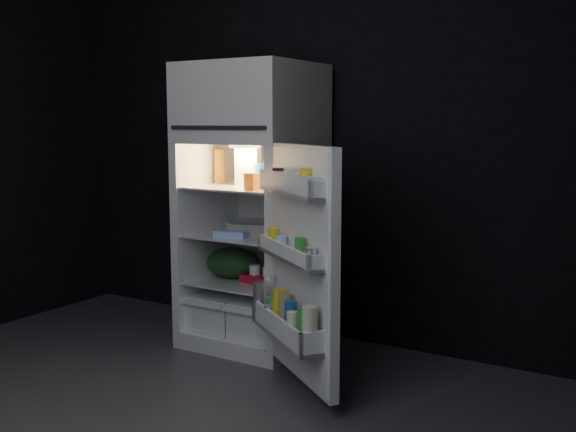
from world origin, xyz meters
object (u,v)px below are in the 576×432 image
Objects in this scene: fridge_door at (298,267)px; refrigerator at (254,196)px; yogurt_tray at (263,279)px; milk_jug at (248,166)px; egg_carton at (255,229)px.

refrigerator is at bearing 138.59° from fridge_door.
yogurt_tray is (-0.56, 0.51, -0.23)m from fridge_door.
milk_jug is 0.79× the size of egg_carton.
fridge_door is 5.08× the size of milk_jug.
fridge_door is 1.05m from milk_jug.
yogurt_tray is at bearing -51.32° from milk_jug.
refrigerator is at bearing -24.42° from milk_jug.
egg_carton is at bearing -170.87° from yogurt_tray.
milk_jug is 0.87× the size of yogurt_tray.
refrigerator is 6.43× the size of yogurt_tray.
milk_jug reaches higher than yogurt_tray.
fridge_door is 0.79m from yogurt_tray.
fridge_door reaches higher than milk_jug.
refrigerator reaches higher than yogurt_tray.
yogurt_tray is at bearing -36.82° from refrigerator.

